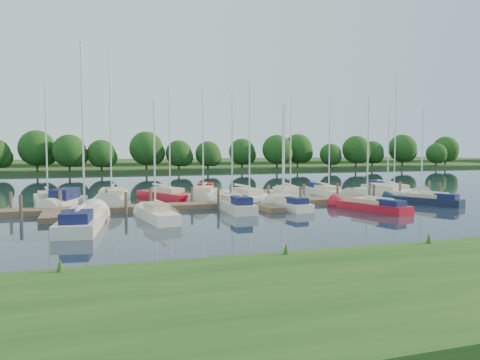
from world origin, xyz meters
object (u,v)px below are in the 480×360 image
object	(u,v)px
dock	(258,204)
motorboat	(64,203)
sailboat_n_5	(248,199)
sailboat_n_0	(48,203)
sailboat_s_2	(234,206)

from	to	relation	value
dock	motorboat	distance (m)	15.90
dock	sailboat_n_5	bearing A→B (deg)	85.92
dock	sailboat_n_5	world-z (taller)	sailboat_n_5
sailboat_n_0	sailboat_s_2	bearing A→B (deg)	144.50
motorboat	sailboat_s_2	size ratio (longest dim) A/B	0.67
dock	sailboat_s_2	bearing A→B (deg)	-146.02
motorboat	sailboat_n_5	xyz separation A→B (m)	(15.59, -0.88, -0.10)
motorboat	sailboat_s_2	distance (m)	13.98
motorboat	sailboat_s_2	xyz separation A→B (m)	(12.67, -5.90, -0.05)
dock	motorboat	world-z (taller)	motorboat
dock	sailboat_n_0	bearing A→B (deg)	161.38
sailboat_n_0	motorboat	distance (m)	2.05
sailboat_s_2	motorboat	bearing A→B (deg)	155.60
sailboat_s_2	sailboat_n_0	bearing A→B (deg)	152.62
dock	sailboat_n_0	xyz separation A→B (m)	(-16.71, 5.63, 0.08)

